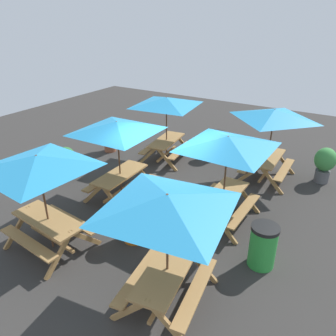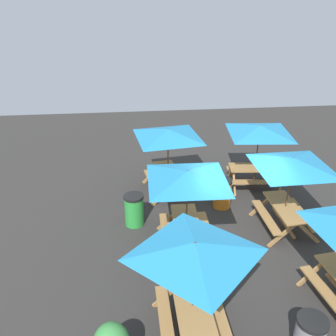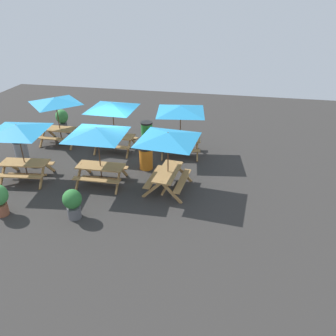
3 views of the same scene
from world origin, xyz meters
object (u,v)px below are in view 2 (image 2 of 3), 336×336
picnic_table_2 (168,138)px  trash_bin_orange (222,193)px  trash_bin_green (134,210)px  picnic_table_5 (195,256)px  picnic_table_4 (187,182)px  picnic_table_0 (259,134)px  picnic_table_1 (292,168)px

picnic_table_2 → trash_bin_orange: 2.50m
trash_bin_green → picnic_table_5: bearing=-165.0°
picnic_table_4 → picnic_table_0: bearing=-41.8°
picnic_table_0 → picnic_table_4: same height
picnic_table_4 → trash_bin_green: 2.35m
trash_bin_orange → picnic_table_2: bearing=54.3°
picnic_table_1 → picnic_table_2: bearing=49.6°
picnic_table_5 → picnic_table_1: bearing=-44.9°
picnic_table_5 → picnic_table_2: bearing=-1.9°
picnic_table_2 → picnic_table_4: bearing=175.6°
picnic_table_2 → trash_bin_orange: (-1.17, -1.62, -1.49)m
picnic_table_0 → picnic_table_4: 4.22m
picnic_table_0 → trash_bin_orange: bearing=45.3°
picnic_table_2 → picnic_table_5: same height
picnic_table_1 → trash_bin_orange: (1.38, 1.52, -1.49)m
picnic_table_1 → picnic_table_2: 4.04m
trash_bin_orange → picnic_table_1: bearing=-132.3°
picnic_table_5 → trash_bin_green: picnic_table_5 is taller
picnic_table_1 → picnic_table_5: size_ratio=1.21×
picnic_table_4 → trash_bin_orange: size_ratio=2.89×
picnic_table_1 → trash_bin_green: size_ratio=2.89×
trash_bin_orange → trash_bin_green: 2.91m
picnic_table_5 → trash_bin_orange: size_ratio=2.38×
picnic_table_2 → picnic_table_4: same height
picnic_table_1 → picnic_table_0: bearing=0.0°
picnic_table_1 → picnic_table_5: 4.68m
picnic_table_1 → picnic_table_2: same height
picnic_table_1 → picnic_table_4: bearing=97.8°
picnic_table_2 → picnic_table_4: 3.03m
picnic_table_2 → trash_bin_green: bearing=139.2°
trash_bin_orange → trash_bin_green: size_ratio=1.00×
picnic_table_4 → trash_bin_green: size_ratio=2.89×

